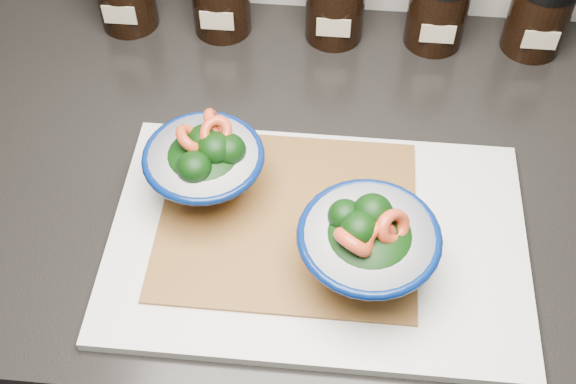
# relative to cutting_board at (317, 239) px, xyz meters

# --- Properties ---
(cabinet) EXTENTS (3.43, 0.58, 0.86)m
(cabinet) POSITION_rel_cutting_board_xyz_m (-0.04, 0.11, -0.48)
(cabinet) COLOR black
(cabinet) RESTS_ON ground
(countertop) EXTENTS (3.50, 0.60, 0.04)m
(countertop) POSITION_rel_cutting_board_xyz_m (-0.04, 0.11, -0.03)
(countertop) COLOR black
(countertop) RESTS_ON cabinet
(cutting_board) EXTENTS (0.45, 0.30, 0.01)m
(cutting_board) POSITION_rel_cutting_board_xyz_m (0.00, 0.00, 0.00)
(cutting_board) COLOR silver
(cutting_board) RESTS_ON countertop
(bamboo_mat) EXTENTS (0.28, 0.24, 0.00)m
(bamboo_mat) POSITION_rel_cutting_board_xyz_m (-0.03, 0.02, 0.01)
(bamboo_mat) COLOR #A66C32
(bamboo_mat) RESTS_ON cutting_board
(bowl_left) EXTENTS (0.13, 0.13, 0.10)m
(bowl_left) POSITION_rel_cutting_board_xyz_m (-0.13, 0.05, 0.05)
(bowl_left) COLOR white
(bowl_left) RESTS_ON bamboo_mat
(bowl_right) EXTENTS (0.14, 0.14, 0.10)m
(bowl_right) POSITION_rel_cutting_board_xyz_m (0.05, -0.04, 0.05)
(bowl_right) COLOR white
(bowl_right) RESTS_ON bamboo_mat
(spice_jar_c) EXTENTS (0.08, 0.08, 0.11)m
(spice_jar_c) POSITION_rel_cutting_board_xyz_m (-0.00, 0.35, 0.05)
(spice_jar_c) COLOR black
(spice_jar_c) RESTS_ON countertop
(spice_jar_d) EXTENTS (0.08, 0.08, 0.11)m
(spice_jar_d) POSITION_rel_cutting_board_xyz_m (0.14, 0.35, 0.05)
(spice_jar_d) COLOR black
(spice_jar_d) RESTS_ON countertop
(spice_jar_e) EXTENTS (0.08, 0.08, 0.11)m
(spice_jar_e) POSITION_rel_cutting_board_xyz_m (0.27, 0.35, 0.05)
(spice_jar_e) COLOR black
(spice_jar_e) RESTS_ON countertop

